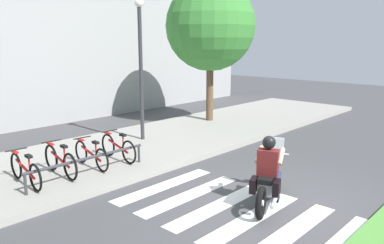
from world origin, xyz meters
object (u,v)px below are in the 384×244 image
object	(u,v)px
bicycle_2	(91,154)
motorcycle	(269,181)
bicycle_1	(60,161)
street_lamp	(141,58)
bicycle_0	(25,170)
rider	(268,165)
bicycle_3	(118,147)
bike_rack	(89,160)
tree_near_rack	(210,26)

from	to	relation	value
bicycle_2	motorcycle	bearing A→B (deg)	-70.93
bicycle_1	street_lamp	world-z (taller)	street_lamp
bicycle_0	street_lamp	world-z (taller)	street_lamp
rider	bicycle_3	world-z (taller)	rider
rider	bicycle_2	world-z (taller)	rider
bicycle_1	bike_rack	distance (m)	0.69
rider	bicycle_1	distance (m)	4.78
rider	bicycle_1	xyz separation A→B (m)	(-2.20, 4.23, -0.32)
street_lamp	rider	bearing A→B (deg)	-103.54
rider	bicycle_0	distance (m)	5.21
street_lamp	bicycle_2	bearing A→B (deg)	-155.22
bicycle_0	bike_rack	distance (m)	1.36
bicycle_0	bicycle_2	world-z (taller)	bicycle_0
motorcycle	bicycle_1	distance (m)	4.78
bicycle_3	bicycle_1	bearing A→B (deg)	-179.98
rider	bicycle_1	world-z (taller)	rider
bike_rack	street_lamp	xyz separation A→B (m)	(3.11, 1.80, 2.16)
bike_rack	street_lamp	size ratio (longest dim) A/B	0.68
motorcycle	tree_near_rack	xyz separation A→B (m)	(5.04, 5.85, 3.35)
bicycle_0	bike_rack	size ratio (longest dim) A/B	0.55
bicycle_3	bike_rack	xyz separation A→B (m)	(-1.23, -0.55, 0.07)
motorcycle	bicycle_0	distance (m)	5.22
bicycle_2	tree_near_rack	bearing A→B (deg)	14.22
bicycle_2	bicycle_3	size ratio (longest dim) A/B	1.00
rider	bicycle_1	bearing A→B (deg)	117.51
bicycle_3	bike_rack	bearing A→B (deg)	-155.82
bicycle_1	tree_near_rack	distance (m)	8.19
rider	bicycle_2	distance (m)	4.46
bicycle_0	bike_rack	bearing A→B (deg)	-24.21
bike_rack	bicycle_1	bearing A→B (deg)	126.60
bicycle_1	street_lamp	distance (m)	4.34
bicycle_1	bicycle_2	world-z (taller)	bicycle_1
rider	tree_near_rack	distance (m)	8.34
bicycle_0	bicycle_2	bearing A→B (deg)	0.01
bicycle_1	street_lamp	size ratio (longest dim) A/B	0.36
motorcycle	bicycle_1	world-z (taller)	motorcycle
bicycle_1	tree_near_rack	xyz separation A→B (m)	(7.32, 1.65, 3.30)
motorcycle	street_lamp	xyz separation A→B (m)	(1.24, 5.45, 2.26)
tree_near_rack	bicycle_0	bearing A→B (deg)	-168.57
rider	bicycle_2	xyz separation A→B (m)	(-1.38, 4.23, -0.34)
rider	street_lamp	world-z (taller)	street_lamp
bicycle_3	bike_rack	world-z (taller)	bicycle_3
rider	tree_near_rack	xyz separation A→B (m)	(5.11, 5.88, 2.98)
bicycle_2	rider	bearing A→B (deg)	-71.94
bicycle_1	bike_rack	xyz separation A→B (m)	(0.41, -0.55, 0.05)
tree_near_rack	bicycle_1	bearing A→B (deg)	-167.32
bicycle_2	bicycle_1	bearing A→B (deg)	-179.90
bicycle_3	tree_near_rack	xyz separation A→B (m)	(5.67, 1.65, 3.31)
bicycle_1	bicycle_2	bearing A→B (deg)	0.10
bicycle_2	bike_rack	size ratio (longest dim) A/B	0.52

